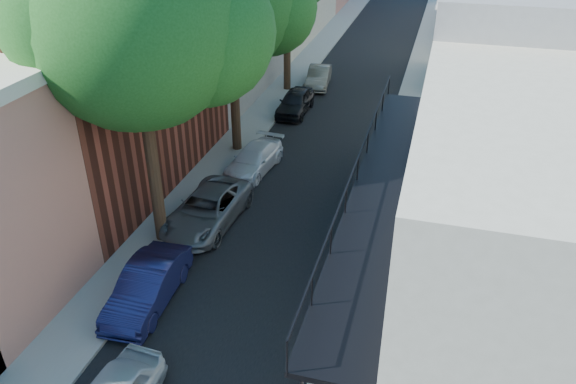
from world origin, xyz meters
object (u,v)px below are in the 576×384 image
Objects in this scene: parked_car_e at (295,102)px; parked_car_c at (207,209)px; parked_car_b at (148,286)px; parked_car_f at (319,77)px; oak_near at (151,23)px; parked_car_d at (254,159)px; oak_mid at (240,1)px.

parked_car_c is at bearing -90.75° from parked_car_e.
parked_car_b is at bearing -90.40° from parked_car_e.
parked_car_c is 12.01m from parked_car_e.
oak_near is at bearing -100.32° from parked_car_f.
parked_car_c is 1.26× the size of parked_car_f.
oak_near reaches higher than parked_car_d.
parked_car_d is (1.11, -2.04, -6.48)m from oak_mid.
parked_car_e is at bearing 97.07° from parked_car_d.
parked_car_f is (1.33, 10.07, -6.44)m from oak_mid.
parked_car_d is (0.29, 9.46, -0.09)m from parked_car_b.
parked_car_b reaches higher than parked_car_f.
parked_car_e is (1.02, 13.24, -7.23)m from oak_near.
oak_mid reaches higher than parked_car_b.
parked_car_f is (1.28, 18.04, -7.26)m from oak_near.
parked_car_f is at bearing 85.95° from oak_near.
parked_car_e is at bearing 86.57° from parked_car_b.
parked_car_f is at bearing 95.75° from parked_car_d.
parked_car_b is 16.77m from parked_car_e.
parked_car_d is (1.06, 5.93, -7.31)m from oak_near.
parked_car_b is (0.82, -11.50, -6.39)m from oak_mid.
parked_car_d is 1.03× the size of parked_car_e.
parked_car_b is at bearing -77.74° from oak_near.
parked_car_c is 1.23× the size of parked_car_e.
oak_mid reaches higher than parked_car_e.
parked_car_d is at bearing -97.29° from parked_car_f.
parked_car_d is at bearing -89.24° from parked_car_e.
oak_near reaches higher than parked_car_e.
parked_car_b is 0.86× the size of parked_car_c.
oak_mid is 13.18m from parked_car_b.
oak_mid is 8.36m from parked_car_e.
parked_car_e reaches higher than parked_car_d.
oak_near is 2.98× the size of parked_car_e.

